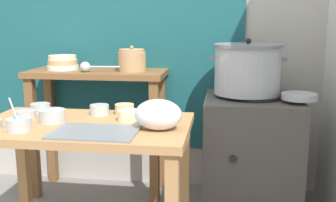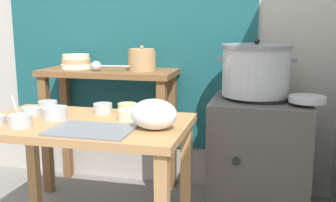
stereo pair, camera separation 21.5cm
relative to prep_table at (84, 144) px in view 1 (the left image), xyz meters
The scene contains 18 objects.
wall_back 1.25m from the prep_table, 82.26° to the left, with size 4.40×0.12×2.60m.
prep_table is the anchor object (origin of this frame).
back_shelf_table 0.78m from the prep_table, 102.15° to the left, with size 0.96×0.40×0.90m.
stove_block 1.12m from the prep_table, 35.01° to the left, with size 0.60×0.61×0.78m.
steamer_pot 1.13m from the prep_table, 37.09° to the left, with size 0.48×0.44×0.35m.
clay_pot 0.85m from the prep_table, 83.45° to the left, with size 0.19×0.19×0.17m.
bowl_stack_enamel 0.95m from the prep_table, 118.22° to the left, with size 0.22×0.22×0.10m.
ladle 0.77m from the prep_table, 106.93° to the left, with size 0.27×0.07×0.07m.
serving_tray 0.24m from the prep_table, 55.27° to the right, with size 0.40×0.28×0.01m, color slate.
plastic_bag 0.45m from the prep_table, ahead, with size 0.23×0.17×0.15m, color white.
wide_pan 1.28m from the prep_table, 23.31° to the left, with size 0.21×0.21×0.04m, color #B7BABF.
prep_bowl_0 0.28m from the prep_table, 21.72° to the left, with size 0.12×0.12×0.06m.
prep_bowl_1 0.43m from the prep_table, 146.38° to the left, with size 0.11×0.11×0.05m.
prep_bowl_2 0.23m from the prep_table, behind, with size 0.14×0.14×0.07m.
prep_bowl_3 0.32m from the prep_table, 55.12° to the left, with size 0.11×0.11×0.06m.
prep_bowl_4 0.38m from the prep_table, 169.43° to the left, with size 0.11×0.11×0.04m.
prep_bowl_5 0.35m from the prep_table, 145.07° to the right, with size 0.12×0.12×0.16m.
prep_bowl_7 0.25m from the prep_table, 83.21° to the left, with size 0.11×0.11×0.06m.
Camera 1 is at (0.66, -1.87, 1.24)m, focal length 43.15 mm.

